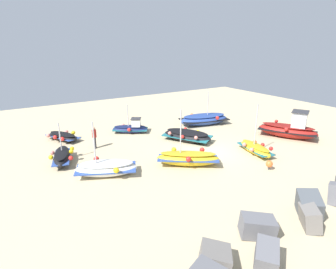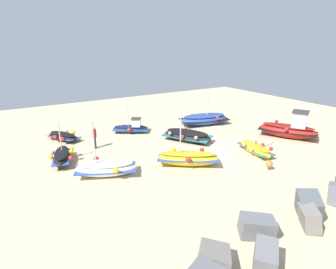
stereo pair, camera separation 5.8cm
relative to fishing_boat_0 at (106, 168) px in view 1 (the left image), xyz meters
name	(u,v)px [view 1 (the left image)]	position (x,y,z in m)	size (l,w,h in m)	color
ground_plane	(207,152)	(-7.51, 0.25, -0.45)	(45.19, 45.19, 0.00)	#C6B289
fishing_boat_0	(106,168)	(0.00, 0.00, 0.00)	(3.94, 2.84, 3.36)	white
fishing_boat_1	(187,136)	(-7.67, -2.43, -0.02)	(3.38, 4.28, 0.93)	black
fishing_boat_2	(204,119)	(-11.81, -5.42, 0.08)	(5.10, 2.78, 3.20)	#2D4C9E
fishing_boat_3	(255,148)	(-10.30, 2.28, -0.09)	(1.78, 3.30, 3.56)	gold
fishing_boat_4	(131,128)	(-4.73, -6.79, -0.03)	(3.22, 2.59, 2.52)	navy
fishing_boat_5	(63,136)	(0.82, -7.87, -0.13)	(2.45, 3.29, 0.72)	black
fishing_boat_6	(289,129)	(-15.42, 1.28, 0.27)	(3.90, 5.00, 2.35)	maroon
fishing_boat_7	(62,157)	(1.84, -3.28, -0.02)	(1.89, 3.22, 2.68)	black
fishing_boat_8	(188,158)	(-5.00, 1.41, 0.03)	(4.11, 3.45, 3.75)	gold
person_walking	(94,136)	(-0.84, -4.73, 0.51)	(0.32, 0.32, 1.67)	#2D2D38
breakwater_rocks	(318,211)	(-6.49, 9.24, 0.01)	(20.76, 2.88, 1.36)	slate
mooring_buoy_0	(269,164)	(-8.89, 4.65, -0.06)	(0.43, 0.43, 0.61)	#3F3F42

